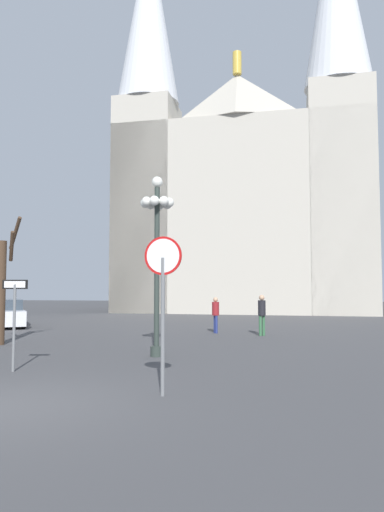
% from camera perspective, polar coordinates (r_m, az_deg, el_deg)
% --- Properties ---
extents(ground_plane, '(120.00, 120.00, 0.00)m').
position_cam_1_polar(ground_plane, '(9.08, -21.82, -16.67)').
color(ground_plane, '#424244').
extents(cathedral, '(20.96, 11.56, 34.28)m').
position_cam_1_polar(cathedral, '(39.87, 6.14, 9.38)').
color(cathedral, '#BCB5A5').
rests_on(cathedral, ground).
extents(stop_sign, '(0.75, 0.13, 3.04)m').
position_cam_1_polar(stop_sign, '(9.00, -3.57, -3.45)').
color(stop_sign, slate).
rests_on(stop_sign, ground).
extents(one_way_arrow_sign, '(0.61, 0.13, 2.24)m').
position_cam_1_polar(one_way_arrow_sign, '(12.33, -20.88, -6.63)').
color(one_way_arrow_sign, slate).
rests_on(one_way_arrow_sign, ground).
extents(street_lamp, '(1.04, 1.04, 5.41)m').
position_cam_1_polar(street_lamp, '(14.12, -4.30, 2.50)').
color(street_lamp, '#2D3833').
rests_on(street_lamp, ground).
extents(bare_tree, '(1.60, 1.60, 4.61)m').
position_cam_1_polar(bare_tree, '(18.15, -22.34, -3.54)').
color(bare_tree, '#473323').
rests_on(bare_tree, ground).
extents(parked_car_near_white, '(4.03, 4.86, 1.41)m').
position_cam_1_polar(parked_car_near_white, '(26.30, -22.01, -6.55)').
color(parked_car_near_white, silver).
rests_on(parked_car_near_white, ground).
extents(pedestrian_walking, '(0.32, 0.32, 1.60)m').
position_cam_1_polar(pedestrian_walking, '(21.04, 2.90, -6.78)').
color(pedestrian_walking, navy).
rests_on(pedestrian_walking, ground).
extents(pedestrian_standing, '(0.32, 0.32, 1.72)m').
position_cam_1_polar(pedestrian_standing, '(20.14, 8.53, -6.65)').
color(pedestrian_standing, '#33663F').
rests_on(pedestrian_standing, ground).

